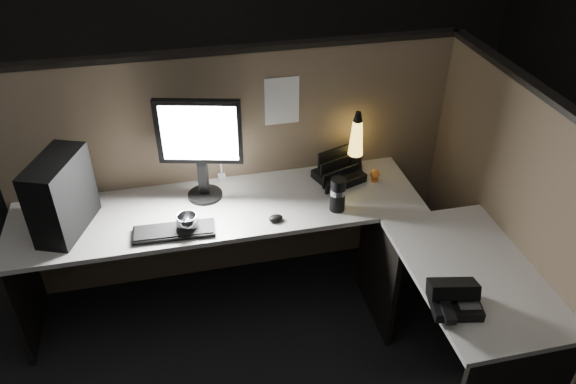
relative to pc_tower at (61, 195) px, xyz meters
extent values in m
plane|color=black|center=(0.95, -0.59, -0.94)|extent=(6.00, 6.00, 0.00)
cube|color=brown|center=(0.95, 0.34, -0.19)|extent=(2.66, 0.06, 1.50)
cube|color=brown|center=(2.28, -0.49, -0.19)|extent=(0.06, 1.66, 1.50)
cube|color=#ACAAA3|center=(0.80, 0.01, -0.23)|extent=(2.30, 0.60, 0.03)
cube|color=#ACAAA3|center=(1.95, -0.79, -0.23)|extent=(0.60, 1.00, 0.03)
cube|color=black|center=(-0.33, 0.01, -0.59)|extent=(0.03, 0.55, 0.70)
cube|color=black|center=(1.67, -0.29, -0.59)|extent=(0.03, 0.55, 0.70)
cube|color=black|center=(0.00, 0.00, 0.00)|extent=(0.31, 0.44, 0.42)
cylinder|color=black|center=(0.74, 0.14, -0.20)|extent=(0.20, 0.20, 0.02)
cube|color=black|center=(0.74, 0.16, -0.08)|extent=(0.06, 0.06, 0.22)
cube|color=black|center=(0.74, 0.15, 0.20)|extent=(0.46, 0.15, 0.38)
cube|color=white|center=(0.74, 0.13, 0.20)|extent=(0.40, 0.10, 0.32)
cube|color=black|center=(0.54, -0.17, -0.20)|extent=(0.44, 0.16, 0.02)
ellipsoid|color=black|center=(1.09, -0.18, -0.20)|extent=(0.09, 0.07, 0.03)
cube|color=white|center=(0.85, 0.29, -0.19)|extent=(0.04, 0.06, 0.03)
cylinder|color=white|center=(0.85, 0.29, -0.08)|extent=(0.01, 0.01, 0.20)
cylinder|color=white|center=(0.85, 0.23, 0.02)|extent=(0.01, 0.13, 0.01)
sphere|color=white|center=(0.85, 0.15, 0.02)|extent=(0.05, 0.05, 0.05)
cube|color=black|center=(1.54, 0.14, -0.19)|extent=(0.32, 0.30, 0.05)
cube|color=black|center=(1.54, 0.10, -0.14)|extent=(0.25, 0.10, 0.09)
cube|color=black|center=(1.54, 0.22, -0.10)|extent=(0.25, 0.10, 0.17)
cone|color=black|center=(1.66, 0.20, -0.15)|extent=(0.11, 0.11, 0.13)
cone|color=yellow|center=(1.66, 0.20, 0.03)|extent=(0.09, 0.09, 0.22)
sphere|color=#973416|center=(1.66, 0.20, -0.04)|extent=(0.04, 0.04, 0.04)
sphere|color=#973416|center=(1.66, 0.20, 0.04)|extent=(0.03, 0.03, 0.03)
cone|color=black|center=(1.66, 0.20, 0.17)|extent=(0.06, 0.06, 0.06)
cylinder|color=black|center=(1.44, -0.15, -0.11)|extent=(0.09, 0.09, 0.20)
imported|color=silver|center=(0.62, -0.16, -0.16)|extent=(0.16, 0.16, 0.09)
sphere|color=orange|center=(1.75, 0.07, -0.16)|extent=(0.06, 0.06, 0.06)
cube|color=white|center=(1.23, 0.31, 0.26)|extent=(0.20, 0.00, 0.29)
cube|color=black|center=(1.74, -0.99, -0.19)|extent=(0.25, 0.23, 0.05)
cube|color=black|center=(1.74, -0.95, -0.13)|extent=(0.24, 0.17, 0.10)
cube|color=black|center=(1.68, -1.03, -0.16)|extent=(0.08, 0.17, 0.03)
cube|color=#3F3F42|center=(1.79, -1.01, -0.16)|extent=(0.11, 0.11, 0.00)
camera|label=1|loc=(0.62, -2.56, 1.65)|focal=35.00mm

